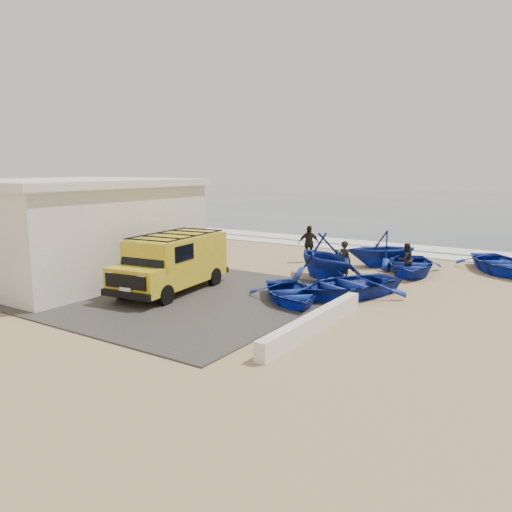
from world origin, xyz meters
The scene contains 17 objects.
ground centered at (0.00, 0.00, 0.00)m, with size 160.00×160.00×0.00m, color tan.
slab centered at (-2.00, -2.00, 0.03)m, with size 12.00×10.00×0.05m, color #3F3C3A.
ocean centered at (0.00, 56.00, 0.00)m, with size 180.00×88.00×0.01m, color #385166.
surf_line centered at (0.00, 12.00, 0.03)m, with size 180.00×1.60×0.06m, color white.
surf_wash centered at (0.00, 14.50, 0.02)m, with size 180.00×2.20×0.04m, color white.
building centered at (-7.50, -2.00, 2.16)m, with size 8.40×9.40×4.30m.
parapet centered at (5.00, -3.00, 0.28)m, with size 0.35×6.00×0.55m, color silver.
van centered at (-1.80, -1.63, 1.22)m, with size 2.68×5.49×2.26m.
boat_near_left centered at (2.83, -0.58, 0.37)m, with size 2.57×3.60×0.75m, color #142D9D.
boat_near_right centered at (4.23, 1.35, 0.45)m, with size 3.13×4.38×0.91m, color #142D9D.
boat_mid_left centered at (2.17, 3.63, 1.01)m, with size 3.31×3.84×2.02m, color #142D9D.
boat_mid_right centered at (4.98, 6.73, 0.43)m, with size 2.97×4.16×0.86m, color #142D9D.
boat_far_left centered at (3.27, 7.72, 0.89)m, with size 2.92×3.39×1.79m, color #142D9D.
boat_far_right centered at (8.34, 9.35, 0.45)m, with size 3.08×4.31×0.89m, color #142D9D.
fisherman_front centered at (3.00, 3.87, 0.86)m, with size 0.63×0.41×1.73m, color black.
fisherman_middle centered at (4.94, 6.14, 0.75)m, with size 0.73×0.57×1.50m, color black.
fisherman_back centered at (-0.28, 6.88, 0.95)m, with size 1.11×0.46×1.89m, color black.
Camera 1 is at (11.30, -15.78, 4.77)m, focal length 35.00 mm.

